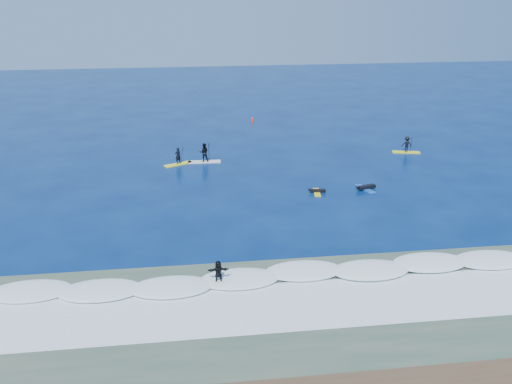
{
  "coord_description": "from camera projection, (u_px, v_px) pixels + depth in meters",
  "views": [
    {
      "loc": [
        -5.95,
        -39.62,
        16.75
      ],
      "look_at": [
        -0.23,
        3.35,
        0.6
      ],
      "focal_mm": 40.0,
      "sensor_mm": 36.0,
      "label": 1
    }
  ],
  "objects": [
    {
      "name": "marker_buoy",
      "position": [
        252.0,
        120.0,
        71.44
      ],
      "size": [
        0.29,
        0.29,
        0.7
      ],
      "rotation": [
        0.0,
        0.0,
        -0.18
      ],
      "color": "#FC3016",
      "rests_on": "ground"
    },
    {
      "name": "prone_paddler_near",
      "position": [
        317.0,
        191.0,
        47.73
      ],
      "size": [
        1.49,
        1.92,
        0.39
      ],
      "rotation": [
        0.0,
        0.0,
        1.44
      ],
      "color": "yellow",
      "rests_on": "ground"
    },
    {
      "name": "sup_paddler_right",
      "position": [
        407.0,
        145.0,
        58.65
      ],
      "size": [
        2.89,
        1.34,
        1.97
      ],
      "rotation": [
        0.0,
        0.0,
        -0.24
      ],
      "color": "yellow",
      "rests_on": "ground"
    },
    {
      "name": "whitewater",
      "position": [
        299.0,
        305.0,
        31.31
      ],
      "size": [
        34.0,
        5.0,
        0.02
      ],
      "primitive_type": "cube",
      "color": "silver",
      "rests_on": "ground"
    },
    {
      "name": "prone_paddler_far",
      "position": [
        365.0,
        188.0,
        48.47
      ],
      "size": [
        1.84,
        2.42,
        0.49
      ],
      "rotation": [
        0.0,
        0.0,
        1.87
      ],
      "color": "#164DAA",
      "rests_on": "ground"
    },
    {
      "name": "wave_surfer",
      "position": [
        218.0,
        273.0,
        33.0
      ],
      "size": [
        2.0,
        0.56,
        1.45
      ],
      "rotation": [
        0.0,
        0.0,
        0.0
      ],
      "color": "silver",
      "rests_on": "breaking_wave"
    },
    {
      "name": "shallow_water",
      "position": [
        303.0,
        315.0,
        30.38
      ],
      "size": [
        90.0,
        13.0,
        0.01
      ],
      "primitive_type": "cube",
      "color": "#364A3A",
      "rests_on": "ground"
    },
    {
      "name": "ground",
      "position": [
        265.0,
        214.0,
        43.39
      ],
      "size": [
        160.0,
        160.0,
        0.0
      ],
      "primitive_type": "plane",
      "color": "#031848",
      "rests_on": "ground"
    },
    {
      "name": "sup_paddler_center",
      "position": [
        204.0,
        154.0,
        55.52
      ],
      "size": [
        3.18,
        0.88,
        2.22
      ],
      "rotation": [
        0.0,
        0.0,
        -0.03
      ],
      "color": "silver",
      "rests_on": "ground"
    },
    {
      "name": "sup_paddler_left",
      "position": [
        178.0,
        159.0,
        54.87
      ],
      "size": [
        2.8,
        1.92,
        1.96
      ],
      "rotation": [
        0.0,
        0.0,
        0.49
      ],
      "color": "yellow",
      "rests_on": "ground"
    },
    {
      "name": "breaking_wave",
      "position": [
        289.0,
        278.0,
        34.1
      ],
      "size": [
        40.0,
        6.0,
        0.3
      ],
      "primitive_type": "cube",
      "color": "white",
      "rests_on": "ground"
    }
  ]
}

